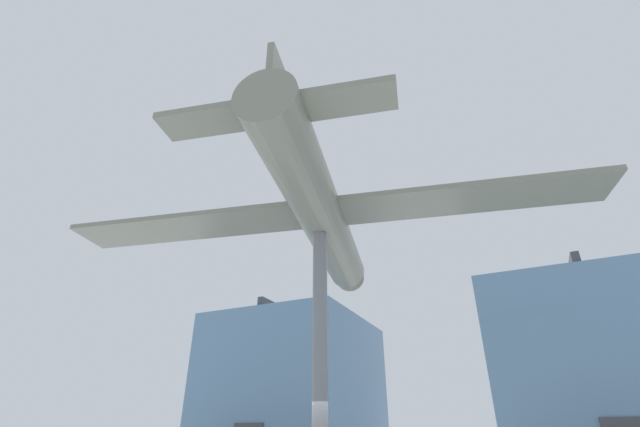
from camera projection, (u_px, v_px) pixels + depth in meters
glass_pavilion_left at (295, 390)px, 28.33m from camera, size 9.53×10.41×9.41m
glass_pavilion_right at (596, 375)px, 21.83m from camera, size 9.53×10.41×9.41m
support_pylon_central at (320, 351)px, 13.02m from camera, size 0.47×0.47×7.84m
suspended_airplane at (321, 215)px, 15.33m from camera, size 18.95×13.69×2.77m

